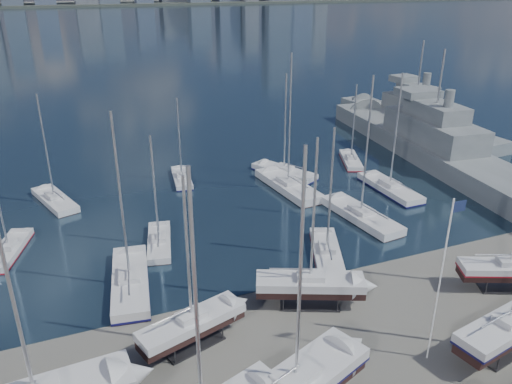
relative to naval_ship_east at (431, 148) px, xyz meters
name	(u,v)px	position (x,y,z in m)	size (l,w,h in m)	color
ground	(354,350)	(-35.44, -34.13, -1.67)	(1400.00, 1400.00, 0.00)	#605E59
water	(78,26)	(-35.44, 275.87, -1.82)	(1400.00, 600.00, 0.40)	#1B2D3F
far_shore	(61,5)	(-35.44, 535.87, -0.57)	(1400.00, 80.00, 2.20)	#2D332D
sailboat_cradle_2	(192,324)	(-46.82, -28.94, 0.31)	(8.96, 4.85, 14.24)	#2D2D33
sailboat_cradle_4	(310,285)	(-35.93, -27.60, 0.36)	(9.59, 6.07, 15.27)	#2D2D33
sailboat_cradle_5	(508,328)	(-24.75, -38.39, 0.40)	(10.25, 4.55, 16.02)	#2D2D33
sailboat_cradle_6	(509,269)	(-17.95, -32.14, 0.32)	(9.11, 5.72, 14.42)	#2D2D33
sailboat_moored_1	(9,251)	(-60.86, -8.12, -1.37)	(4.80, 8.93, 12.85)	black
sailboat_moored_2	(55,201)	(-56.06, 3.55, -1.35)	(5.65, 10.08, 14.67)	black
sailboat_moored_3	(131,283)	(-50.07, -18.88, -1.36)	(4.93, 11.98, 17.39)	black
sailboat_moored_4	(159,243)	(-45.99, -12.25, -1.35)	(4.11, 8.79, 12.81)	black
sailboat_moored_5	(182,179)	(-39.14, 5.18, -1.37)	(3.42, 8.49, 12.33)	black
sailboat_moored_6	(327,254)	(-30.47, -20.95, -1.37)	(6.20, 9.91, 14.37)	black
sailboat_moored_7	(288,187)	(-26.60, -3.46, -1.35)	(4.81, 12.87, 18.99)	black
sailboat_moored_8	(284,173)	(-24.74, 1.83, -1.37)	(7.28, 10.43, 15.34)	black
sailboat_moored_9	(361,217)	(-22.48, -14.92, -1.35)	(4.66, 12.09, 17.79)	black
sailboat_moored_10	(389,189)	(-14.19, -9.10, -1.37)	(3.23, 11.09, 16.53)	black
sailboat_moored_11	(351,161)	(-12.92, 2.65, -1.37)	(5.41, 8.78, 12.73)	black
naval_ship_east	(431,148)	(0.00, 0.00, 0.00)	(13.87, 53.67, 18.78)	slate
naval_ship_west	(414,119)	(8.99, 15.61, -0.01)	(9.03, 39.60, 17.53)	slate
flagpole	(443,271)	(-30.70, -36.94, 5.99)	(1.16, 0.12, 13.17)	white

